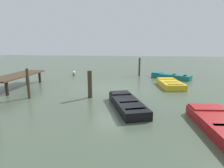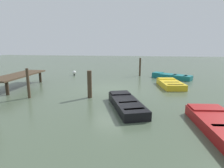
# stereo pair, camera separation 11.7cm
# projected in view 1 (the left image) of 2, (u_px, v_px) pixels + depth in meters

# --- Properties ---
(ground_plane) EXTENTS (80.00, 80.00, 0.00)m
(ground_plane) POSITION_uv_depth(u_px,v_px,m) (112.00, 89.00, 13.07)
(ground_plane) COLOR #475642
(dock_segment) EXTENTS (5.12, 1.77, 0.95)m
(dock_segment) POSITION_uv_depth(u_px,v_px,m) (18.00, 76.00, 13.29)
(dock_segment) COLOR #423323
(dock_segment) RESTS_ON ground_plane
(rowboat_black) EXTENTS (3.70, 2.28, 0.46)m
(rowboat_black) POSITION_uv_depth(u_px,v_px,m) (127.00, 104.00, 9.07)
(rowboat_black) COLOR black
(rowboat_black) RESTS_ON ground_plane
(rowboat_teal) EXTENTS (2.58, 3.55, 0.46)m
(rowboat_teal) POSITION_uv_depth(u_px,v_px,m) (171.00, 76.00, 17.06)
(rowboat_teal) COLOR #14666B
(rowboat_teal) RESTS_ON ground_plane
(rowboat_yellow) EXTENTS (3.02, 1.84, 0.46)m
(rowboat_yellow) POSITION_uv_depth(u_px,v_px,m) (170.00, 84.00, 13.72)
(rowboat_yellow) COLOR gold
(rowboat_yellow) RESTS_ON ground_plane
(mooring_piling_mid_left) EXTENTS (0.26, 0.26, 1.59)m
(mooring_piling_mid_left) POSITION_uv_depth(u_px,v_px,m) (90.00, 84.00, 10.75)
(mooring_piling_mid_left) COLOR #423323
(mooring_piling_mid_left) RESTS_ON ground_plane
(mooring_piling_near_left) EXTENTS (0.18, 0.18, 1.77)m
(mooring_piling_near_left) POSITION_uv_depth(u_px,v_px,m) (139.00, 67.00, 18.49)
(mooring_piling_near_left) COLOR #423323
(mooring_piling_near_left) RESTS_ON ground_plane
(mooring_piling_far_left) EXTENTS (0.16, 0.16, 1.74)m
(mooring_piling_far_left) POSITION_uv_depth(u_px,v_px,m) (28.00, 84.00, 10.62)
(mooring_piling_far_left) COLOR #423323
(mooring_piling_far_left) RESTS_ON ground_plane
(marker_buoy) EXTENTS (0.36, 0.36, 0.48)m
(marker_buoy) POSITION_uv_depth(u_px,v_px,m) (74.00, 73.00, 18.73)
(marker_buoy) COLOR #262626
(marker_buoy) RESTS_ON ground_plane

